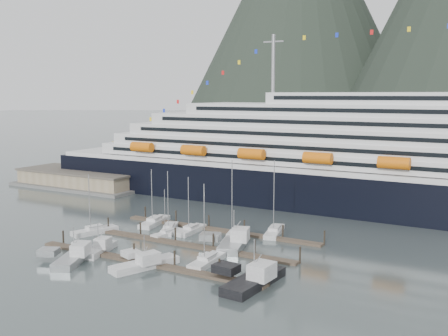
{
  "coord_description": "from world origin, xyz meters",
  "views": [
    {
      "loc": [
        52.08,
        -80.54,
        29.78
      ],
      "look_at": [
        -6.88,
        22.0,
        13.14
      ],
      "focal_mm": 42.0,
      "sensor_mm": 36.0,
      "label": 1
    }
  ],
  "objects_px": {
    "sailboat_a": "(95,231)",
    "sailboat_e": "(155,222)",
    "sailboat_d": "(233,238)",
    "trawler_e": "(233,242)",
    "sailboat_c": "(168,234)",
    "trawler_c": "(144,263)",
    "trawler_b": "(98,248)",
    "sailboat_g": "(274,232)",
    "warehouse": "(81,180)",
    "sailboat_f": "(191,230)",
    "cruise_ship": "(419,167)",
    "sailboat_b": "(169,229)",
    "trawler_a": "(74,256)",
    "trawler_d": "(253,279)",
    "sailboat_h": "(207,262)"
  },
  "relations": [
    {
      "from": "cruise_ship",
      "to": "sailboat_c",
      "type": "bearing_deg",
      "value": -131.63
    },
    {
      "from": "cruise_ship",
      "to": "sailboat_a",
      "type": "distance_m",
      "value": 79.4
    },
    {
      "from": "sailboat_d",
      "to": "sailboat_g",
      "type": "xyz_separation_m",
      "value": [
        5.48,
        8.49,
        -0.0
      ]
    },
    {
      "from": "sailboat_b",
      "to": "sailboat_d",
      "type": "distance_m",
      "value": 15.54
    },
    {
      "from": "sailboat_a",
      "to": "sailboat_d",
      "type": "bearing_deg",
      "value": -50.53
    },
    {
      "from": "sailboat_e",
      "to": "warehouse",
      "type": "bearing_deg",
      "value": 50.18
    },
    {
      "from": "sailboat_d",
      "to": "sailboat_e",
      "type": "height_order",
      "value": "sailboat_d"
    },
    {
      "from": "sailboat_d",
      "to": "trawler_e",
      "type": "relative_size",
      "value": 1.3
    },
    {
      "from": "sailboat_f",
      "to": "sailboat_g",
      "type": "height_order",
      "value": "sailboat_g"
    },
    {
      "from": "trawler_b",
      "to": "trawler_c",
      "type": "relative_size",
      "value": 0.8
    },
    {
      "from": "cruise_ship",
      "to": "sailboat_h",
      "type": "height_order",
      "value": "cruise_ship"
    },
    {
      "from": "sailboat_c",
      "to": "trawler_e",
      "type": "relative_size",
      "value": 0.79
    },
    {
      "from": "sailboat_h",
      "to": "trawler_b",
      "type": "xyz_separation_m",
      "value": [
        -21.48,
        -4.61,
        0.38
      ]
    },
    {
      "from": "sailboat_a",
      "to": "sailboat_d",
      "type": "height_order",
      "value": "sailboat_d"
    },
    {
      "from": "warehouse",
      "to": "sailboat_c",
      "type": "xyz_separation_m",
      "value": [
        59.74,
        -34.64,
        -1.86
      ]
    },
    {
      "from": "sailboat_a",
      "to": "sailboat_c",
      "type": "xyz_separation_m",
      "value": [
        14.74,
        6.43,
        -0.05
      ]
    },
    {
      "from": "trawler_c",
      "to": "trawler_e",
      "type": "distance_m",
      "value": 19.88
    },
    {
      "from": "sailboat_b",
      "to": "trawler_a",
      "type": "distance_m",
      "value": 25.69
    },
    {
      "from": "trawler_e",
      "to": "sailboat_h",
      "type": "bearing_deg",
      "value": 167.8
    },
    {
      "from": "trawler_b",
      "to": "trawler_d",
      "type": "xyz_separation_m",
      "value": [
        33.3,
        -0.72,
        0.18
      ]
    },
    {
      "from": "sailboat_a",
      "to": "trawler_b",
      "type": "distance_m",
      "value": 14.45
    },
    {
      "from": "sailboat_g",
      "to": "trawler_c",
      "type": "distance_m",
      "value": 33.19
    },
    {
      "from": "sailboat_a",
      "to": "trawler_a",
      "type": "relative_size",
      "value": 1.04
    },
    {
      "from": "sailboat_a",
      "to": "sailboat_f",
      "type": "relative_size",
      "value": 1.05
    },
    {
      "from": "sailboat_c",
      "to": "sailboat_g",
      "type": "relative_size",
      "value": 0.63
    },
    {
      "from": "trawler_a",
      "to": "trawler_b",
      "type": "height_order",
      "value": "trawler_a"
    },
    {
      "from": "cruise_ship",
      "to": "trawler_a",
      "type": "height_order",
      "value": "cruise_ship"
    },
    {
      "from": "warehouse",
      "to": "sailboat_h",
      "type": "height_order",
      "value": "sailboat_h"
    },
    {
      "from": "sailboat_a",
      "to": "sailboat_h",
      "type": "xyz_separation_m",
      "value": [
        31.87,
        -5.41,
        0.01
      ]
    },
    {
      "from": "sailboat_b",
      "to": "trawler_a",
      "type": "height_order",
      "value": "sailboat_b"
    },
    {
      "from": "cruise_ship",
      "to": "trawler_e",
      "type": "bearing_deg",
      "value": -118.51
    },
    {
      "from": "trawler_b",
      "to": "sailboat_f",
      "type": "bearing_deg",
      "value": -34.11
    },
    {
      "from": "sailboat_g",
      "to": "trawler_a",
      "type": "bearing_deg",
      "value": 132.17
    },
    {
      "from": "warehouse",
      "to": "sailboat_g",
      "type": "height_order",
      "value": "sailboat_g"
    },
    {
      "from": "trawler_c",
      "to": "sailboat_c",
      "type": "bearing_deg",
      "value": 45.72
    },
    {
      "from": "sailboat_h",
      "to": "trawler_e",
      "type": "xyz_separation_m",
      "value": [
        -0.97,
        11.33,
        0.56
      ]
    },
    {
      "from": "sailboat_e",
      "to": "sailboat_g",
      "type": "xyz_separation_m",
      "value": [
        27.64,
        6.01,
        0.01
      ]
    },
    {
      "from": "sailboat_c",
      "to": "trawler_c",
      "type": "distance_m",
      "value": 20.89
    },
    {
      "from": "warehouse",
      "to": "sailboat_f",
      "type": "distance_m",
      "value": 69.38
    },
    {
      "from": "sailboat_a",
      "to": "trawler_a",
      "type": "height_order",
      "value": "sailboat_a"
    },
    {
      "from": "sailboat_c",
      "to": "sailboat_g",
      "type": "xyz_separation_m",
      "value": [
        19.08,
        12.58,
        0.06
      ]
    },
    {
      "from": "warehouse",
      "to": "sailboat_f",
      "type": "xyz_separation_m",
      "value": [
        62.54,
        -29.98,
        -1.82
      ]
    },
    {
      "from": "sailboat_b",
      "to": "trawler_a",
      "type": "relative_size",
      "value": 1.07
    },
    {
      "from": "sailboat_a",
      "to": "sailboat_e",
      "type": "relative_size",
      "value": 1.0
    },
    {
      "from": "trawler_c",
      "to": "trawler_b",
      "type": "bearing_deg",
      "value": 100.12
    },
    {
      "from": "sailboat_a",
      "to": "trawler_e",
      "type": "height_order",
      "value": "sailboat_a"
    },
    {
      "from": "sailboat_a",
      "to": "sailboat_f",
      "type": "xyz_separation_m",
      "value": [
        17.54,
        11.09,
        -0.01
      ]
    },
    {
      "from": "sailboat_h",
      "to": "trawler_c",
      "type": "relative_size",
      "value": 1.18
    },
    {
      "from": "cruise_ship",
      "to": "sailboat_b",
      "type": "xyz_separation_m",
      "value": [
        -44.2,
        -44.46,
        -11.62
      ]
    },
    {
      "from": "warehouse",
      "to": "sailboat_f",
      "type": "relative_size",
      "value": 3.58
    }
  ]
}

